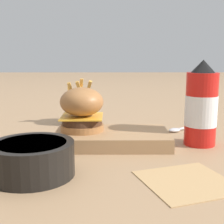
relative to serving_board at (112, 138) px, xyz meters
name	(u,v)px	position (x,y,z in m)	size (l,w,h in m)	color
ground_plane	(106,139)	(0.02, -0.05, -0.02)	(6.00, 6.00, 0.00)	#9E7A56
serving_board	(112,138)	(0.00, 0.00, 0.00)	(0.28, 0.17, 0.03)	#A37A51
burger	(82,109)	(0.08, -0.01, 0.07)	(0.11, 0.11, 0.11)	#9E6638
ketchup_bottle	(201,107)	(-0.22, 0.00, 0.08)	(0.08, 0.08, 0.21)	red
fries_basket	(81,110)	(0.10, -0.24, 0.03)	(0.11, 0.11, 0.15)	slate
side_bowl	(32,158)	(0.15, 0.20, 0.02)	(0.16, 0.16, 0.06)	black
spoon	(183,128)	(-0.21, -0.15, -0.01)	(0.16, 0.11, 0.01)	silver
ketchup_puddle	(29,135)	(0.23, -0.08, -0.01)	(0.06, 0.06, 0.00)	#B21E14
parchment_square	(187,181)	(-0.13, 0.24, -0.02)	(0.19, 0.19, 0.00)	tan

